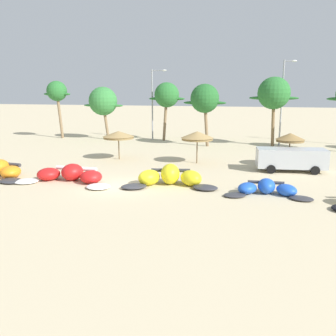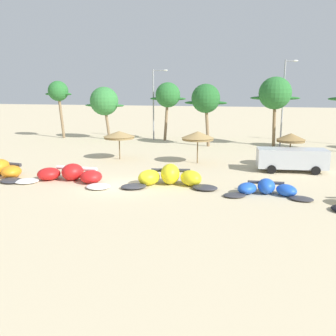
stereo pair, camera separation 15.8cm
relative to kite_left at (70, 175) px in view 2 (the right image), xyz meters
name	(u,v)px [view 2 (the right image)]	position (x,y,z in m)	size (l,w,h in m)	color
ground_plane	(119,186)	(3.85, -0.24, -0.46)	(260.00, 260.00, 0.00)	beige
kite_left	(70,175)	(0.00, 0.00, 0.00)	(7.58, 3.40, 1.20)	white
kite_left_of_center	(170,178)	(7.15, 0.87, 0.08)	(6.58, 3.77, 1.42)	#333338
kite_center	(267,189)	(13.52, 0.30, -0.10)	(5.54, 2.77, 0.95)	#333338
beach_umbrella_near_van	(119,135)	(0.06, 8.79, 1.85)	(2.95, 2.95, 2.66)	brown
beach_umbrella_middle	(198,136)	(7.49, 8.88, 2.00)	(2.88, 2.88, 2.86)	brown
beach_umbrella_near_palms	(291,138)	(15.29, 9.35, 2.05)	(2.39, 2.39, 2.88)	brown
parked_van	(290,158)	(15.22, 7.56, 0.63)	(5.54, 2.72, 1.84)	#B2B7BC
palm_leftmost	(58,92)	(-13.99, 21.21, 5.71)	(4.02, 2.68, 7.66)	#7F6647
palm_left	(104,101)	(-7.48, 21.61, 4.51)	(5.57, 3.71, 6.87)	#7F6647
palm_left_of_gap	(168,96)	(0.90, 22.62, 5.28)	(4.74, 3.16, 7.41)	#7F6647
palm_center_left	(206,99)	(6.39, 19.11, 4.96)	(4.94, 3.29, 7.13)	#7F6647
palm_center_right	(275,94)	(13.97, 21.10, 5.56)	(5.50, 3.67, 7.91)	brown
lamppost_west	(155,101)	(-0.99, 23.03, 4.61)	(2.03, 0.24, 9.03)	gray
lamppost_west_center	(284,100)	(14.97, 21.22, 4.89)	(1.42, 0.24, 9.71)	gray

